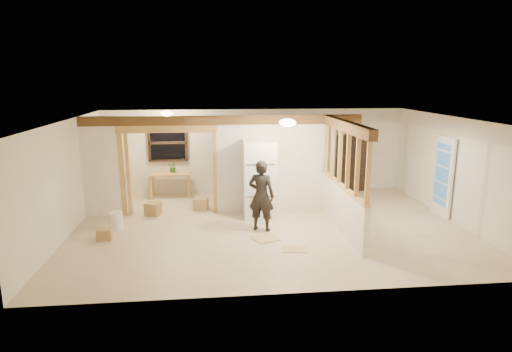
{
  "coord_description": "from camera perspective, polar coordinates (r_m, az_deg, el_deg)",
  "views": [
    {
      "loc": [
        -1.3,
        -9.47,
        3.39
      ],
      "look_at": [
        -0.28,
        0.4,
        1.12
      ],
      "focal_mm": 30.0,
      "sensor_mm": 36.0,
      "label": 1
    }
  ],
  "objects": [
    {
      "name": "partition_center",
      "position": [
        10.98,
        2.07,
        1.63
      ],
      "size": [
        2.8,
        0.12,
        2.5
      ],
      "primitive_type": "cube",
      "color": "white",
      "rests_on": "floor"
    },
    {
      "name": "box_front",
      "position": [
        9.82,
        -19.55,
        -7.33
      ],
      "size": [
        0.32,
        0.27,
        0.25
      ],
      "primitive_type": "cube",
      "rotation": [
        0.0,
        0.0,
        0.07
      ],
      "color": "#A4804F",
      "rests_on": "floor"
    },
    {
      "name": "shop_vac",
      "position": [
        12.38,
        -18.59,
        -2.14
      ],
      "size": [
        0.64,
        0.64,
        0.65
      ],
      "primitive_type": "cylinder",
      "rotation": [
        0.0,
        0.0,
        -0.34
      ],
      "color": "#B3200B",
      "rests_on": "floor"
    },
    {
      "name": "pony_wall",
      "position": [
        9.95,
        11.35,
        -4.27
      ],
      "size": [
        0.12,
        3.2,
        1.0
      ],
      "primitive_type": "cube",
      "color": "white",
      "rests_on": "floor"
    },
    {
      "name": "french_door",
      "position": [
        11.65,
        23.65,
        -0.06
      ],
      "size": [
        0.12,
        0.86,
        2.0
      ],
      "primitive_type": "cube",
      "color": "white",
      "rests_on": "floor"
    },
    {
      "name": "refrigerator",
      "position": [
        10.57,
        0.42,
        -0.42
      ],
      "size": [
        0.79,
        0.77,
        1.92
      ],
      "primitive_type": "cube",
      "color": "white",
      "rests_on": "floor"
    },
    {
      "name": "wall_front",
      "position": [
        6.7,
        5.65,
        -5.81
      ],
      "size": [
        9.0,
        0.01,
        2.5
      ],
      "primitive_type": "cube",
      "color": "silver",
      "rests_on": "floor"
    },
    {
      "name": "floor",
      "position": [
        10.14,
        1.82,
        -6.69
      ],
      "size": [
        9.0,
        6.5,
        0.01
      ],
      "primitive_type": "cube",
      "color": "beige",
      "rests_on": "ground"
    },
    {
      "name": "bucket",
      "position": [
        10.34,
        -18.2,
        -5.72
      ],
      "size": [
        0.37,
        0.37,
        0.42
      ],
      "primitive_type": "cylinder",
      "rotation": [
        0.0,
        0.0,
        -0.13
      ],
      "color": "white",
      "rests_on": "floor"
    },
    {
      "name": "ceiling_dome_util",
      "position": [
        11.86,
        -11.81,
        8.2
      ],
      "size": [
        0.32,
        0.32,
        0.14
      ],
      "primitive_type": "ellipsoid",
      "color": "#FFEABF",
      "rests_on": "ceiling"
    },
    {
      "name": "stud_partition",
      "position": [
        9.68,
        11.66,
        2.31
      ],
      "size": [
        0.14,
        3.2,
        1.32
      ],
      "primitive_type": "cube",
      "color": "tan",
      "rests_on": "pony_wall"
    },
    {
      "name": "box_util_a",
      "position": [
        11.41,
        -7.36,
        -3.71
      ],
      "size": [
        0.41,
        0.37,
        0.31
      ],
      "primitive_type": "cube",
      "rotation": [
        0.0,
        0.0,
        -0.18
      ],
      "color": "#A4804F",
      "rests_on": "floor"
    },
    {
      "name": "header_beam_right",
      "position": [
        9.57,
        11.85,
        6.55
      ],
      "size": [
        0.18,
        3.3,
        0.22
      ],
      "primitive_type": "cube",
      "color": "brown",
      "rests_on": "ceiling"
    },
    {
      "name": "box_util_b",
      "position": [
        11.2,
        -13.56,
        -4.26
      ],
      "size": [
        0.44,
        0.44,
        0.32
      ],
      "primitive_type": "cube",
      "rotation": [
        0.0,
        0.0,
        -0.33
      ],
      "color": "#A4804F",
      "rests_on": "floor"
    },
    {
      "name": "wall_left",
      "position": [
        10.22,
        -24.0,
        -0.35
      ],
      "size": [
        0.01,
        6.5,
        2.5
      ],
      "primitive_type": "cube",
      "color": "silver",
      "rests_on": "floor"
    },
    {
      "name": "doorway_frame",
      "position": [
        10.96,
        -11.52,
        0.55
      ],
      "size": [
        2.46,
        0.14,
        2.2
      ],
      "primitive_type": "cube",
      "color": "tan",
      "rests_on": "floor"
    },
    {
      "name": "potted_plant",
      "position": [
        12.63,
        -10.99,
        1.16
      ],
      "size": [
        0.36,
        0.33,
        0.32
      ],
      "primitive_type": "imported",
      "rotation": [
        0.0,
        0.0,
        -0.35
      ],
      "color": "#3A7131",
      "rests_on": "work_table"
    },
    {
      "name": "floor_panel_far",
      "position": [
        8.85,
        5.25,
        -9.66
      ],
      "size": [
        0.54,
        0.46,
        0.02
      ],
      "primitive_type": "cube",
      "rotation": [
        0.0,
        0.0,
        -0.15
      ],
      "color": "tan",
      "rests_on": "floor"
    },
    {
      "name": "floor_panel_near",
      "position": [
        9.37,
        1.27,
        -8.29
      ],
      "size": [
        0.66,
        0.66,
        0.02
      ],
      "primitive_type": "cube",
      "rotation": [
        0.0,
        0.0,
        0.37
      ],
      "color": "tan",
      "rests_on": "floor"
    },
    {
      "name": "work_table",
      "position": [
        12.72,
        -11.34,
        -1.17
      ],
      "size": [
        1.14,
        0.58,
        0.72
      ],
      "primitive_type": "cube",
      "rotation": [
        0.0,
        0.0,
        -0.01
      ],
      "color": "tan",
      "rests_on": "floor"
    },
    {
      "name": "window_back",
      "position": [
        12.84,
        -11.69,
        4.36
      ],
      "size": [
        1.12,
        0.1,
        1.1
      ],
      "primitive_type": "cube",
      "color": "black",
      "rests_on": "wall_back"
    },
    {
      "name": "ceiling",
      "position": [
        9.6,
        1.93,
        7.55
      ],
      "size": [
        9.0,
        6.5,
        0.01
      ],
      "primitive_type": "cube",
      "color": "white"
    },
    {
      "name": "wall_back",
      "position": [
        12.96,
        -0.07,
        3.37
      ],
      "size": [
        9.0,
        0.01,
        2.5
      ],
      "primitive_type": "cube",
      "color": "silver",
      "rests_on": "floor"
    },
    {
      "name": "hanging_bulb",
      "position": [
        11.15,
        -9.52,
        6.47
      ],
      "size": [
        0.07,
        0.07,
        0.07
      ],
      "primitive_type": "ellipsoid",
      "color": "#FFD88C",
      "rests_on": "ceiling"
    },
    {
      "name": "partition_left_stub",
      "position": [
        11.22,
        -19.97,
        1.09
      ],
      "size": [
        0.9,
        0.12,
        2.5
      ],
      "primitive_type": "cube",
      "color": "white",
      "rests_on": "floor"
    },
    {
      "name": "bookshelf",
      "position": [
        13.44,
        12.54,
        1.69
      ],
      "size": [
        0.85,
        0.28,
        1.71
      ],
      "primitive_type": "cube",
      "color": "black",
      "rests_on": "floor"
    },
    {
      "name": "wall_right",
      "position": [
        11.31,
        25.1,
        0.73
      ],
      "size": [
        0.01,
        6.5,
        2.5
      ],
      "primitive_type": "cube",
      "color": "silver",
      "rests_on": "floor"
    },
    {
      "name": "ceiling_dome_main",
      "position": [
        9.15,
        4.23,
        7.13
      ],
      "size": [
        0.36,
        0.36,
        0.16
      ],
      "primitive_type": "ellipsoid",
      "color": "#FFEABF",
      "rests_on": "ceiling"
    },
    {
      "name": "header_beam_back",
      "position": [
        10.72,
        -4.31,
        7.43
      ],
      "size": [
        7.0,
        0.18,
        0.22
      ],
      "primitive_type": "cube",
      "color": "brown",
      "rests_on": "ceiling"
    },
    {
      "name": "woman",
      "position": [
        9.63,
        0.71,
        -2.63
      ],
      "size": [
        0.7,
        0.6,
        1.63
      ],
      "primitive_type": "imported",
      "rotation": [
        0.0,
        0.0,
        2.73
      ],
      "color": "black",
      "rests_on": "floor"
    }
  ]
}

